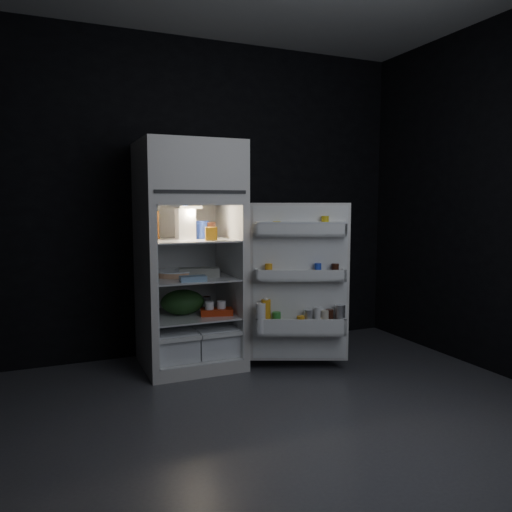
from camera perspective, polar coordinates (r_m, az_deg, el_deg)
name	(u,v)px	position (r m, az deg, el deg)	size (l,w,h in m)	color
floor	(270,429)	(3.08, 1.59, -19.11)	(4.00, 3.40, 0.00)	#4A4A4F
wall_back	(188,198)	(4.39, -7.75, 6.58)	(4.00, 0.00, 2.70)	black
refrigerator	(188,247)	(4.01, -7.74, 0.97)	(0.76, 0.71, 1.78)	silver
fridge_door	(300,285)	(3.83, 5.04, -3.35)	(0.74, 0.46, 1.22)	silver
milk_jug	(185,224)	(3.95, -8.10, 3.66)	(0.13, 0.13, 0.24)	white
mayo_jar	(201,230)	(4.00, -6.26, 3.00)	(0.12, 0.12, 0.14)	#2240B9
jam_jar	(209,230)	(4.01, -5.36, 2.95)	(0.11, 0.11, 0.13)	black
amber_bottle	(154,225)	(4.02, -11.61, 3.49)	(0.09, 0.09, 0.22)	#CB6A20
small_carton	(211,234)	(3.82, -5.15, 2.56)	(0.09, 0.07, 0.10)	orange
egg_carton	(199,272)	(3.98, -6.52, -1.86)	(0.32, 0.12, 0.07)	gray
pie	(175,274)	(4.03, -9.23, -2.03)	(0.30, 0.30, 0.04)	tan
flat_package	(193,279)	(3.76, -7.21, -2.58)	(0.20, 0.10, 0.04)	#7EA2C2
wrapped_pkg	(203,271)	(4.15, -6.10, -1.67)	(0.13, 0.11, 0.05)	beige
produce_bag	(183,302)	(4.02, -8.39, -5.23)	(0.35, 0.29, 0.20)	#193815
yogurt_tray	(217,312)	(3.99, -4.53, -6.37)	(0.25, 0.14, 0.05)	#B42D0F
small_can_red	(207,302)	(4.28, -5.64, -5.22)	(0.06, 0.06, 0.09)	#B42D0F
small_can_silver	(207,302)	(4.26, -5.63, -5.27)	(0.07, 0.07, 0.09)	silver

